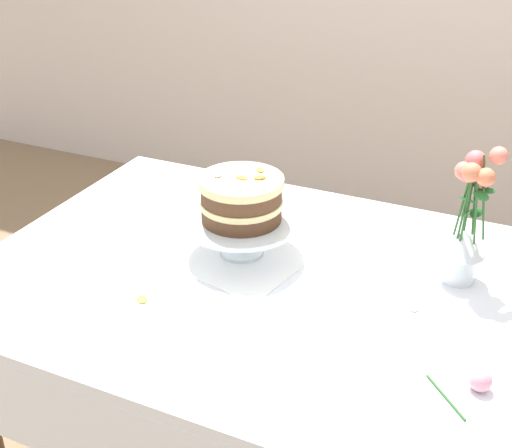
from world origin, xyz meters
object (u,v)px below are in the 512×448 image
(flower_vase, at_px, (466,226))
(fallen_rose, at_px, (479,381))
(dining_table, at_px, (264,310))
(cake_stand, at_px, (242,225))
(layer_cake, at_px, (241,198))

(flower_vase, relative_size, fallen_rose, 2.85)
(dining_table, relative_size, cake_stand, 4.83)
(cake_stand, xyz_separation_m, fallen_rose, (0.62, -0.27, -0.06))
(cake_stand, xyz_separation_m, layer_cake, (0.00, 0.00, 0.07))
(dining_table, xyz_separation_m, flower_vase, (0.42, 0.19, 0.23))
(dining_table, bearing_deg, flower_vase, 24.48)
(cake_stand, distance_m, flower_vase, 0.53)
(flower_vase, distance_m, fallen_rose, 0.41)
(layer_cake, xyz_separation_m, flower_vase, (0.52, 0.11, -0.01))
(dining_table, height_order, fallen_rose, fallen_rose)
(dining_table, height_order, flower_vase, flower_vase)
(dining_table, xyz_separation_m, fallen_rose, (0.52, -0.18, 0.11))
(dining_table, distance_m, flower_vase, 0.52)
(layer_cake, bearing_deg, fallen_rose, -23.18)
(dining_table, xyz_separation_m, layer_cake, (-0.10, 0.08, 0.25))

